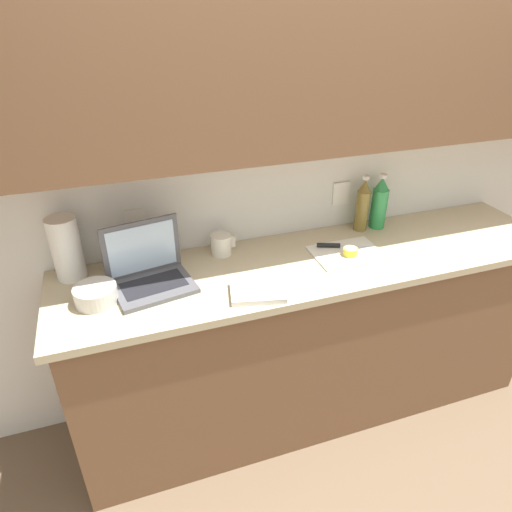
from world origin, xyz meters
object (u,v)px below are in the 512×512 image
cutting_board (346,253)px  knife (336,246)px  paper_towel_roll (66,248)px  bottle_oil_tall (362,206)px  measuring_cup (221,244)px  bottle_green_soda (379,203)px  bowl_white (96,295)px  laptop (149,271)px  lemon_half_cut (350,251)px

cutting_board → knife: knife is taller
paper_towel_roll → knife: bearing=-6.9°
bottle_oil_tall → measuring_cup: bearing=-178.7°
cutting_board → bottle_green_soda: bearing=35.7°
bottle_oil_tall → paper_towel_roll: bearing=-179.8°
cutting_board → bottle_oil_tall: bottle_oil_tall is taller
knife → bottle_oil_tall: size_ratio=0.92×
bowl_white → paper_towel_roll: bearing=112.0°
bowl_white → knife: bearing=4.4°
laptop → knife: laptop is taller
lemon_half_cut → bottle_green_soda: size_ratio=0.24×
knife → paper_towel_roll: paper_towel_roll is taller
knife → bottle_oil_tall: bearing=55.8°
bottle_oil_tall → bottle_green_soda: bearing=0.0°
lemon_half_cut → laptop: bearing=175.8°
paper_towel_roll → bowl_white: bearing=-68.0°
laptop → bowl_white: size_ratio=2.14×
measuring_cup → bowl_white: size_ratio=0.70×
bottle_green_soda → paper_towel_roll: size_ratio=1.03×
bottle_oil_tall → bowl_white: bottle_oil_tall is taller
cutting_board → measuring_cup: measuring_cup is taller
laptop → bowl_white: (-0.22, -0.07, -0.03)m
bottle_oil_tall → knife: bearing=-145.4°
laptop → lemon_half_cut: (0.91, -0.07, -0.04)m
lemon_half_cut → bottle_green_soda: bottle_green_soda is taller
cutting_board → measuring_cup: bearing=161.2°
laptop → measuring_cup: (0.35, 0.15, -0.01)m
bottle_green_soda → paper_towel_roll: bearing=-179.8°
laptop → bottle_green_soda: 1.21m
cutting_board → laptop: bearing=177.6°
knife → bottle_green_soda: bottle_green_soda is taller
laptop → paper_towel_roll: paper_towel_roll is taller
bottle_green_soda → measuring_cup: 0.85m
knife → lemon_half_cut: size_ratio=3.96×
cutting_board → paper_towel_roll: (-1.22, 0.20, 0.14)m
laptop → knife: (0.88, 0.02, -0.05)m
measuring_cup → bowl_white: (-0.57, -0.22, -0.01)m
measuring_cup → bowl_white: 0.61m
lemon_half_cut → bowl_white: 1.13m
bottle_green_soda → bottle_oil_tall: bottle_oil_tall is taller
cutting_board → bowl_white: bearing=-178.6°
knife → cutting_board: bearing=-42.7°
paper_towel_roll → bottle_green_soda: bearing=0.2°
bottle_green_soda → bowl_white: bearing=-170.6°
bottle_green_soda → bowl_white: (-1.41, -0.23, -0.10)m
cutting_board → measuring_cup: 0.59m
cutting_board → paper_towel_roll: size_ratio=1.16×
laptop → paper_towel_roll: bearing=142.1°
bottle_oil_tall → laptop: bearing=-171.3°
bowl_white → lemon_half_cut: bearing=-0.1°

